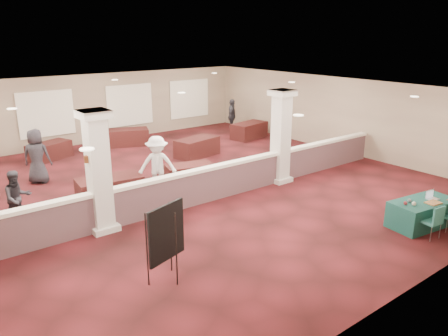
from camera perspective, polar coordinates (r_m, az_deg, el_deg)
ground at (r=14.83m, az=-5.22°, el=-2.52°), size 16.00×16.00×0.00m
wall_back at (r=21.44m, az=-17.08°, el=7.37°), size 16.00×0.04×3.20m
wall_front at (r=9.03m, az=23.30°, el=-6.36°), size 16.00×0.04×3.20m
wall_right at (r=19.74m, az=14.71°, el=6.77°), size 0.04×16.00×3.20m
ceiling at (r=14.08m, az=-5.58°, el=9.83°), size 16.00×16.00×0.02m
partition_wall at (r=13.47m, az=-1.83°, el=-1.97°), size 15.60×0.28×1.10m
column_left at (r=11.55m, az=-16.08°, el=-0.38°), size 0.72×0.72×3.20m
column_right at (r=15.06m, az=7.43°, el=4.20°), size 0.72×0.72×3.20m
sconce_left at (r=11.35m, az=-17.53°, el=1.11°), size 0.12×0.12×0.18m
sconce_right at (r=11.54m, az=-14.94°, el=1.59°), size 0.12×0.12×0.18m
near_table at (r=12.97m, az=24.46°, el=-5.37°), size 1.96×1.18×0.71m
conf_chair_side at (r=12.20m, az=25.70°, el=-6.06°), size 0.50×0.50×0.89m
easel_board at (r=9.06m, az=-7.55°, el=-8.48°), size 0.98×0.59×1.72m
far_table_front_left at (r=13.87m, az=-14.66°, el=-2.74°), size 2.03×1.19×0.78m
far_table_front_center at (r=15.18m, az=-4.51°, el=-0.72°), size 1.77×1.18×0.66m
far_table_front_right at (r=18.48m, az=-3.53°, el=2.75°), size 2.04×1.31×0.77m
far_table_back_left at (r=19.38m, az=-21.83°, el=2.09°), size 1.90×1.42×0.69m
far_table_back_center at (r=20.73m, az=-12.46°, el=3.96°), size 2.07×1.54×0.76m
far_table_back_right at (r=21.70m, az=3.30°, el=4.93°), size 2.02×1.28×0.76m
attendee_a at (r=12.95m, az=-25.37°, el=-3.58°), size 0.78×0.50×1.53m
attendee_b at (r=14.06m, az=-8.70°, el=0.33°), size 1.34×1.11×1.91m
attendee_c at (r=22.63m, az=1.04°, el=6.76°), size 1.09×1.07×1.76m
attendee_d at (r=16.28m, az=-23.26°, el=1.41°), size 1.06×0.96×1.90m
laptop_base at (r=13.05m, az=25.59°, el=-3.67°), size 0.35×0.27×0.02m
laptop_screen at (r=13.07m, az=25.26°, el=-3.05°), size 0.32×0.06×0.21m
screen_glow at (r=13.07m, az=25.28°, el=-3.12°), size 0.29×0.05×0.19m
knitting at (r=12.75m, az=25.67°, el=-4.12°), size 0.43×0.34×0.03m
yarn_cream at (r=12.36m, az=23.57°, el=-4.30°), size 0.11×0.11×0.11m
yarn_red at (r=12.33m, az=22.62°, el=-4.26°), size 0.10×0.10×0.10m
yarn_grey at (r=12.55m, az=23.07°, el=-3.93°), size 0.10×0.10×0.10m
scissors at (r=13.21m, az=27.24°, el=-3.67°), size 0.12×0.05×0.01m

